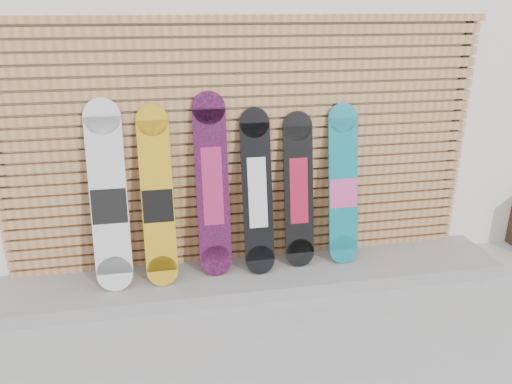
# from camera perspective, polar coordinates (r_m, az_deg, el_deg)

# --- Properties ---
(ground) EXTENTS (80.00, 80.00, 0.00)m
(ground) POSITION_cam_1_polar(r_m,az_deg,el_deg) (4.08, 3.38, -14.91)
(ground) COLOR #9D9D9F
(ground) RESTS_ON ground
(building) EXTENTS (12.00, 5.00, 3.60)m
(building) POSITION_cam_1_polar(r_m,az_deg,el_deg) (6.86, 0.59, 15.96)
(building) COLOR silver
(building) RESTS_ON ground
(concrete_step) EXTENTS (4.60, 0.70, 0.12)m
(concrete_step) POSITION_cam_1_polar(r_m,az_deg,el_deg) (4.58, -0.53, -9.64)
(concrete_step) COLOR gray
(concrete_step) RESTS_ON ground
(slat_wall) EXTENTS (4.26, 0.08, 2.29)m
(slat_wall) POSITION_cam_1_polar(r_m,az_deg,el_deg) (4.39, -1.26, 5.32)
(slat_wall) COLOR #A97446
(slat_wall) RESTS_ON ground
(snowboard_0) EXTENTS (0.30, 0.39, 1.56)m
(snowboard_0) POSITION_cam_1_polar(r_m,az_deg,el_deg) (4.25, -16.49, -0.66)
(snowboard_0) COLOR silver
(snowboard_0) RESTS_ON concrete_step
(snowboard_1) EXTENTS (0.26, 0.39, 1.50)m
(snowboard_1) POSITION_cam_1_polar(r_m,az_deg,el_deg) (4.24, -11.20, -0.70)
(snowboard_1) COLOR #C69415
(snowboard_1) RESTS_ON concrete_step
(snowboard_2) EXTENTS (0.28, 0.30, 1.59)m
(snowboard_2) POSITION_cam_1_polar(r_m,az_deg,el_deg) (4.28, -5.00, 0.65)
(snowboard_2) COLOR black
(snowboard_2) RESTS_ON concrete_step
(snowboard_3) EXTENTS (0.26, 0.35, 1.44)m
(snowboard_3) POSITION_cam_1_polar(r_m,az_deg,el_deg) (4.33, 0.15, -0.07)
(snowboard_3) COLOR black
(snowboard_3) RESTS_ON concrete_step
(snowboard_4) EXTENTS (0.26, 0.28, 1.39)m
(snowboard_4) POSITION_cam_1_polar(r_m,az_deg,el_deg) (4.46, 4.90, 0.14)
(snowboard_4) COLOR black
(snowboard_4) RESTS_ON concrete_step
(snowboard_5) EXTENTS (0.27, 0.30, 1.45)m
(snowboard_5) POSITION_cam_1_polar(r_m,az_deg,el_deg) (4.57, 9.92, 0.66)
(snowboard_5) COLOR #0D6F7E
(snowboard_5) RESTS_ON concrete_step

